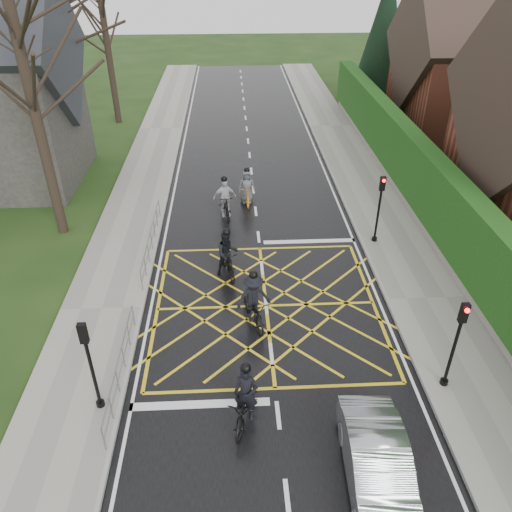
{
  "coord_description": "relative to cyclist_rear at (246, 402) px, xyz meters",
  "views": [
    {
      "loc": [
        -1.12,
        -14.46,
        11.6
      ],
      "look_at": [
        -0.3,
        1.42,
        1.3
      ],
      "focal_mm": 35.0,
      "sensor_mm": 36.0,
      "label": 1
    }
  ],
  "objects": [
    {
      "name": "ground",
      "position": [
        0.9,
        5.05,
        -0.67
      ],
      "size": [
        120.0,
        120.0,
        0.0
      ],
      "primitive_type": "plane",
      "color": "black",
      "rests_on": "ground"
    },
    {
      "name": "road",
      "position": [
        0.9,
        5.05,
        -0.66
      ],
      "size": [
        9.0,
        80.0,
        0.01
      ],
      "primitive_type": "cube",
      "color": "black",
      "rests_on": "ground"
    },
    {
      "name": "sidewalk_right",
      "position": [
        6.9,
        5.05,
        -0.59
      ],
      "size": [
        3.0,
        80.0,
        0.15
      ],
      "primitive_type": "cube",
      "color": "gray",
      "rests_on": "ground"
    },
    {
      "name": "sidewalk_left",
      "position": [
        -5.1,
        5.05,
        -0.59
      ],
      "size": [
        3.0,
        80.0,
        0.15
      ],
      "primitive_type": "cube",
      "color": "gray",
      "rests_on": "ground"
    },
    {
      "name": "stone_wall",
      "position": [
        8.65,
        11.05,
        -0.32
      ],
      "size": [
        0.5,
        38.0,
        0.7
      ],
      "primitive_type": "cube",
      "color": "slate",
      "rests_on": "ground"
    },
    {
      "name": "hedge",
      "position": [
        8.65,
        11.05,
        1.43
      ],
      "size": [
        0.9,
        38.0,
        2.8
      ],
      "primitive_type": "cube",
      "color": "#143C10",
      "rests_on": "stone_wall"
    },
    {
      "name": "house_far",
      "position": [
        15.66,
        23.05,
        3.69
      ],
      "size": [
        9.8,
        8.8,
        10.3
      ],
      "color": "brown",
      "rests_on": "ground"
    },
    {
      "name": "conifer",
      "position": [
        11.65,
        31.05,
        4.33
      ],
      "size": [
        4.6,
        4.6,
        10.0
      ],
      "color": "black",
      "rests_on": "ground"
    },
    {
      "name": "tree_near",
      "position": [
        -8.1,
        11.05,
        7.24
      ],
      "size": [
        9.24,
        9.24,
        11.44
      ],
      "color": "black",
      "rests_on": "ground"
    },
    {
      "name": "tree_mid",
      "position": [
        -9.1,
        19.05,
        7.96
      ],
      "size": [
        10.08,
        10.08,
        12.48
      ],
      "color": "black",
      "rests_on": "ground"
    },
    {
      "name": "tree_far",
      "position": [
        -8.4,
        27.05,
        6.52
      ],
      "size": [
        8.4,
        8.4,
        10.4
      ],
      "color": "black",
      "rests_on": "ground"
    },
    {
      "name": "railing_south",
      "position": [
        -3.75,
        1.55,
        0.11
      ],
      "size": [
        0.05,
        5.04,
        1.03
      ],
      "color": "slate",
      "rests_on": "ground"
    },
    {
      "name": "railing_north",
      "position": [
        -3.75,
        9.05,
        0.12
      ],
      "size": [
        0.05,
        6.04,
        1.03
      ],
      "color": "slate",
      "rests_on": "ground"
    },
    {
      "name": "traffic_light_ne",
      "position": [
        6.0,
        9.25,
        0.99
      ],
      "size": [
        0.24,
        0.31,
        3.21
      ],
      "rotation": [
        0.0,
        0.0,
        3.14
      ],
      "color": "black",
      "rests_on": "ground"
    },
    {
      "name": "traffic_light_se",
      "position": [
        6.0,
        0.85,
        0.99
      ],
      "size": [
        0.24,
        0.31,
        3.21
      ],
      "rotation": [
        0.0,
        0.0,
        3.14
      ],
      "color": "black",
      "rests_on": "ground"
    },
    {
      "name": "traffic_light_sw",
      "position": [
        -4.2,
        0.56,
        0.99
      ],
      "size": [
        0.24,
        0.31,
        3.21
      ],
      "color": "black",
      "rests_on": "ground"
    },
    {
      "name": "cyclist_rear",
      "position": [
        0.0,
        0.0,
        0.0
      ],
      "size": [
        1.28,
        2.24,
        2.06
      ],
      "rotation": [
        0.0,
        0.0,
        -0.27
      ],
      "color": "black",
      "rests_on": "ground"
    },
    {
      "name": "cyclist_back",
      "position": [
        -0.49,
        7.23,
        0.11
      ],
      "size": [
        1.07,
        2.13,
        2.05
      ],
      "rotation": [
        0.0,
        0.0,
        0.25
      ],
      "color": "black",
      "rests_on": "ground"
    },
    {
      "name": "cyclist_mid",
      "position": [
        0.4,
        4.25,
        0.1
      ],
      "size": [
        1.39,
        2.29,
        2.1
      ],
      "rotation": [
        0.0,
        0.0,
        0.27
      ],
      "color": "black",
      "rests_on": "ground"
    },
    {
      "name": "cyclist_front",
      "position": [
        -0.6,
        12.15,
        0.1
      ],
      "size": [
        1.19,
        2.15,
        2.08
      ],
      "rotation": [
        0.0,
        0.0,
        0.19
      ],
      "color": "black",
      "rests_on": "ground"
    },
    {
      "name": "cyclist_lead",
      "position": [
        0.5,
        13.57,
        -0.01
      ],
      "size": [
        0.88,
        1.98,
        1.89
      ],
      "rotation": [
        0.0,
        0.0,
        0.07
      ],
      "color": "#C77E18",
      "rests_on": "ground"
    },
    {
      "name": "car",
      "position": [
        3.13,
        -2.22,
        0.02
      ],
      "size": [
        1.65,
        4.22,
        1.37
      ],
      "primitive_type": "imported",
      "rotation": [
        0.0,
        0.0,
        -0.05
      ],
      "color": "#A9ABB0",
      "rests_on": "ground"
    }
  ]
}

